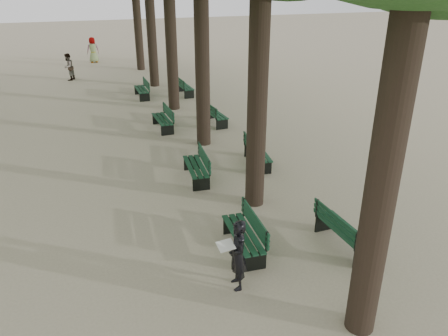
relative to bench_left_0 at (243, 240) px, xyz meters
name	(u,v)px	position (x,y,z in m)	size (l,w,h in m)	color
ground	(243,277)	(-0.37, -0.94, -0.27)	(120.00, 120.00, 0.00)	tan
bench_left_0	(243,240)	(0.00, 0.00, 0.00)	(0.66, 1.83, 0.92)	black
bench_left_1	(196,171)	(0.00, 4.07, 0.00)	(0.71, 1.84, 0.92)	black
bench_left_2	(163,123)	(0.00, 9.22, 0.00)	(0.63, 1.82, 0.92)	black
bench_left_3	(142,93)	(0.00, 14.59, 0.00)	(0.59, 1.81, 0.92)	black
bench_right_0	(343,237)	(2.27, -0.63, 0.00)	(0.63, 1.82, 0.92)	black
bench_right_1	(257,157)	(2.27, 4.52, 0.00)	(0.81, 1.86, 0.92)	black
bench_right_2	(215,118)	(2.27, 9.19, 0.00)	(0.71, 1.84, 0.92)	black
bench_right_3	(185,90)	(2.27, 14.43, 0.00)	(0.64, 1.82, 0.92)	black
man_with_map	(238,255)	(-0.58, -1.16, 0.50)	(0.61, 0.63, 1.53)	black
pedestrian_d	(93,50)	(-1.70, 25.79, 0.62)	(0.88, 0.36, 1.79)	#262628
pedestrian_c	(153,50)	(2.51, 24.72, 0.52)	(0.93, 0.32, 1.59)	#262628
pedestrian_a	(68,67)	(-3.49, 20.18, 0.53)	(0.78, 0.32, 1.60)	#262628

